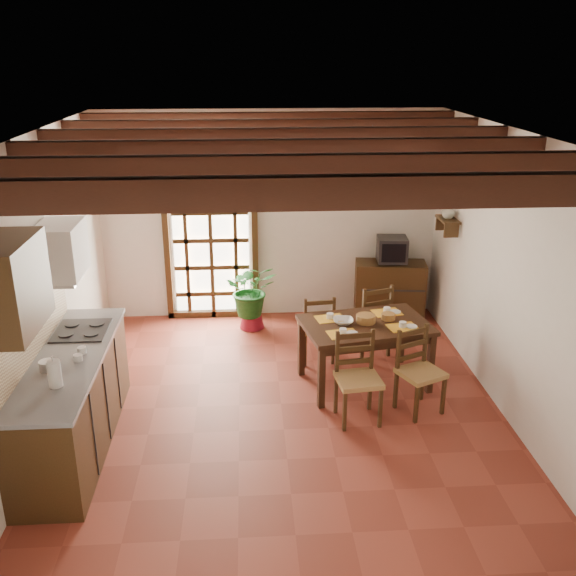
{
  "coord_description": "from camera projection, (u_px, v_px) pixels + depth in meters",
  "views": [
    {
      "loc": [
        -0.32,
        -5.89,
        3.49
      ],
      "look_at": [
        0.1,
        0.4,
        1.15
      ],
      "focal_mm": 40.0,
      "sensor_mm": 36.0,
      "label": 1
    }
  ],
  "objects": [
    {
      "name": "room_shell",
      "position": [
        280.0,
        237.0,
        6.11
      ],
      "size": [
        4.52,
        5.02,
        2.81
      ],
      "color": "silver",
      "rests_on": "ground_plane"
    },
    {
      "name": "plant_pot",
      "position": [
        252.0,
        320.0,
        8.56
      ],
      "size": [
        0.33,
        0.33,
        0.2
      ],
      "primitive_type": "cone",
      "color": "maroon",
      "rests_on": "ground_plane"
    },
    {
      "name": "wall_shelf",
      "position": [
        447.0,
        223.0,
        7.84
      ],
      "size": [
        0.2,
        0.42,
        0.2
      ],
      "color": "#362311",
      "rests_on": "room_shell"
    },
    {
      "name": "table_bowl",
      "position": [
        343.0,
        321.0,
        6.89
      ],
      "size": [
        0.23,
        0.23,
        0.05
      ],
      "primitive_type": "imported",
      "rotation": [
        0.0,
        0.0,
        -0.08
      ],
      "color": "white",
      "rests_on": "dining_table"
    },
    {
      "name": "chair_near_right",
      "position": [
        419.0,
        386.0,
        6.53
      ],
      "size": [
        0.53,
        0.52,
        0.88
      ],
      "rotation": [
        0.0,
        0.0,
        0.44
      ],
      "color": "#A87F47",
      "rests_on": "ground_plane"
    },
    {
      "name": "counter_items",
      "position": [
        69.0,
        348.0,
        5.81
      ],
      "size": [
        0.5,
        1.43,
        0.25
      ],
      "color": "black",
      "rests_on": "kitchen_counter"
    },
    {
      "name": "dining_table",
      "position": [
        365.0,
        331.0,
        6.95
      ],
      "size": [
        1.48,
        1.1,
        0.73
      ],
      "rotation": [
        0.0,
        0.0,
        0.19
      ],
      "color": "#311B10",
      "rests_on": "ground_plane"
    },
    {
      "name": "chair_far_right",
      "position": [
        370.0,
        332.0,
        7.77
      ],
      "size": [
        0.53,
        0.52,
        0.92
      ],
      "rotation": [
        0.0,
        0.0,
        3.46
      ],
      "color": "#A87F47",
      "rests_on": "ground_plane"
    },
    {
      "name": "chair_near_left",
      "position": [
        358.0,
        394.0,
        6.37
      ],
      "size": [
        0.46,
        0.44,
        0.91
      ],
      "rotation": [
        0.0,
        0.0,
        0.11
      ],
      "color": "#A87F47",
      "rests_on": "ground_plane"
    },
    {
      "name": "ceiling_beams",
      "position": [
        280.0,
        144.0,
        5.8
      ],
      "size": [
        4.5,
        4.34,
        0.2
      ],
      "color": "black",
      "rests_on": "room_shell"
    },
    {
      "name": "table_setting",
      "position": [
        366.0,
        323.0,
        6.91
      ],
      "size": [
        0.98,
        0.65,
        0.09
      ],
      "rotation": [
        0.0,
        0.0,
        0.19
      ],
      "color": "gold",
      "rests_on": "dining_table"
    },
    {
      "name": "upper_cabinet",
      "position": [
        11.0,
        286.0,
        4.75
      ],
      "size": [
        0.35,
        0.8,
        0.7
      ],
      "primitive_type": "cube",
      "color": "#362311",
      "rests_on": "room_shell"
    },
    {
      "name": "framed_picture",
      "position": [
        458.0,
        179.0,
        7.66
      ],
      "size": [
        0.03,
        0.32,
        0.32
      ],
      "color": "brown",
      "rests_on": "room_shell"
    },
    {
      "name": "fuse_box",
      "position": [
        382.0,
        189.0,
        8.54
      ],
      "size": [
        0.25,
        0.03,
        0.32
      ],
      "primitive_type": "cube",
      "color": "white",
      "rests_on": "room_shell"
    },
    {
      "name": "chair_far_left",
      "position": [
        316.0,
        339.0,
        7.62
      ],
      "size": [
        0.43,
        0.41,
        0.85
      ],
      "rotation": [
        0.0,
        0.0,
        3.25
      ],
      "color": "#A87F47",
      "rests_on": "ground_plane"
    },
    {
      "name": "french_door",
      "position": [
        211.0,
        235.0,
        8.57
      ],
      "size": [
        1.26,
        0.11,
        2.32
      ],
      "color": "white",
      "rests_on": "ground_plane"
    },
    {
      "name": "crt_tv",
      "position": [
        392.0,
        249.0,
        8.57
      ],
      "size": [
        0.42,
        0.39,
        0.33
      ],
      "rotation": [
        0.0,
        0.0,
        -0.09
      ],
      "color": "black",
      "rests_on": "sideboard"
    },
    {
      "name": "ground_plane",
      "position": [
        281.0,
        404.0,
        6.74
      ],
      "size": [
        5.0,
        5.0,
        0.0
      ],
      "primitive_type": "plane",
      "color": "maroon"
    },
    {
      "name": "pendant_lamp",
      "position": [
        369.0,
        198.0,
        6.54
      ],
      "size": [
        0.36,
        0.36,
        0.84
      ],
      "color": "black",
      "rests_on": "room_shell"
    },
    {
      "name": "range_hood",
      "position": [
        61.0,
        251.0,
        5.96
      ],
      "size": [
        0.38,
        0.6,
        0.54
      ],
      "color": "white",
      "rests_on": "room_shell"
    },
    {
      "name": "shelf_vase",
      "position": [
        448.0,
        211.0,
        7.8
      ],
      "size": [
        0.15,
        0.15,
        0.15
      ],
      "primitive_type": "imported",
      "color": "#B2BFB2",
      "rests_on": "wall_shelf"
    },
    {
      "name": "kitchen_counter",
      "position": [
        73.0,
        400.0,
        5.89
      ],
      "size": [
        0.64,
        2.25,
        1.38
      ],
      "color": "#362311",
      "rests_on": "ground_plane"
    },
    {
      "name": "potted_plant",
      "position": [
        251.0,
        288.0,
        8.4
      ],
      "size": [
        1.83,
        1.62,
        1.9
      ],
      "primitive_type": "imported",
      "rotation": [
        0.0,
        0.0,
        0.1
      ],
      "color": "#144C19",
      "rests_on": "ground_plane"
    },
    {
      "name": "sideboard",
      "position": [
        390.0,
        290.0,
        8.78
      ],
      "size": [
        0.99,
        0.54,
        0.8
      ],
      "primitive_type": "cube",
      "rotation": [
        0.0,
        0.0,
        -0.13
      ],
      "color": "#362311",
      "rests_on": "ground_plane"
    },
    {
      "name": "shelf_flowers",
      "position": [
        450.0,
        195.0,
        7.72
      ],
      "size": [
        0.14,
        0.14,
        0.36
      ],
      "color": "gold",
      "rests_on": "shelf_vase"
    }
  ]
}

